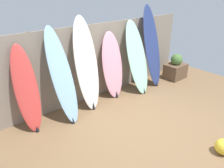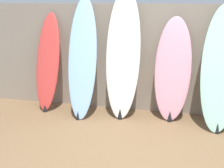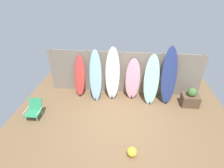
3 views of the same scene
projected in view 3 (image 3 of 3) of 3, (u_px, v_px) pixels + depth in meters
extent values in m
plane|color=brown|center=(120.00, 125.00, 5.78)|extent=(7.68, 7.68, 0.00)
cube|color=gray|center=(124.00, 73.00, 7.01)|extent=(6.08, 0.04, 1.80)
cylinder|color=slate|center=(55.00, 69.00, 7.29)|extent=(0.10, 0.10, 1.80)
cylinder|color=slate|center=(89.00, 71.00, 7.17)|extent=(0.10, 0.10, 1.80)
cylinder|color=slate|center=(124.00, 73.00, 7.04)|extent=(0.10, 0.10, 1.80)
cylinder|color=slate|center=(160.00, 75.00, 6.91)|extent=(0.10, 0.10, 1.80)
cylinder|color=slate|center=(198.00, 76.00, 6.78)|extent=(0.10, 0.10, 1.80)
ellipsoid|color=#D13D38|center=(80.00, 76.00, 6.94)|extent=(0.47, 0.53, 1.66)
cone|color=black|center=(80.00, 95.00, 7.16)|extent=(0.08, 0.08, 0.11)
ellipsoid|color=#8CB7D6|center=(96.00, 76.00, 6.71)|extent=(0.54, 0.72, 1.92)
cone|color=black|center=(95.00, 99.00, 6.92)|extent=(0.08, 0.08, 0.13)
ellipsoid|color=white|center=(113.00, 74.00, 6.69)|extent=(0.55, 0.46, 2.05)
cone|color=black|center=(112.00, 97.00, 7.01)|extent=(0.08, 0.08, 0.17)
ellipsoid|color=pink|center=(133.00, 79.00, 6.78)|extent=(0.59, 0.43, 1.62)
cone|color=black|center=(132.00, 97.00, 7.01)|extent=(0.08, 0.08, 0.17)
ellipsoid|color=#9ED6BC|center=(151.00, 80.00, 6.54)|extent=(0.62, 0.76, 1.82)
cone|color=black|center=(150.00, 102.00, 6.71)|extent=(0.08, 0.08, 0.14)
ellipsoid|color=navy|center=(169.00, 76.00, 6.44)|extent=(0.57, 0.65, 2.16)
cone|color=black|center=(166.00, 102.00, 6.73)|extent=(0.08, 0.08, 0.13)
cylinder|color=silver|center=(26.00, 119.00, 5.87)|extent=(0.02, 0.02, 0.22)
cylinder|color=silver|center=(37.00, 120.00, 5.84)|extent=(0.02, 0.02, 0.22)
cylinder|color=silver|center=(31.00, 112.00, 6.19)|extent=(0.02, 0.02, 0.22)
cylinder|color=silver|center=(42.00, 113.00, 6.15)|extent=(0.02, 0.02, 0.22)
cube|color=#2D8C59|center=(33.00, 113.00, 5.95)|extent=(0.48, 0.44, 0.03)
cube|color=#2D8C59|center=(35.00, 104.00, 6.05)|extent=(0.46, 0.25, 0.41)
cylinder|color=silver|center=(26.00, 110.00, 5.91)|extent=(0.02, 0.44, 0.02)
cylinder|color=silver|center=(39.00, 111.00, 5.87)|extent=(0.02, 0.44, 0.02)
cube|color=brown|center=(190.00, 100.00, 6.59)|extent=(0.62, 0.46, 0.44)
sphere|color=#4C7438|center=(192.00, 92.00, 6.40)|extent=(0.34, 0.34, 0.34)
sphere|color=yellow|center=(132.00, 152.00, 4.74)|extent=(0.27, 0.27, 0.27)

